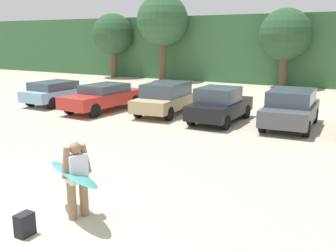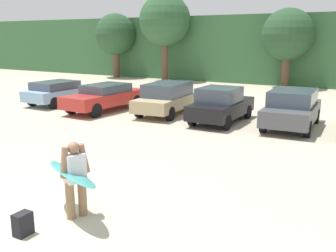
{
  "view_description": "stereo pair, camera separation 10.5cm",
  "coord_description": "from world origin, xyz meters",
  "px_view_note": "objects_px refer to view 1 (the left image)",
  "views": [
    {
      "loc": [
        6.37,
        -4.49,
        3.7
      ],
      "look_at": [
        0.65,
        5.63,
        1.02
      ],
      "focal_mm": 41.33,
      "sensor_mm": 36.0,
      "label": 1
    },
    {
      "loc": [
        6.46,
        -4.43,
        3.7
      ],
      "look_at": [
        0.65,
        5.63,
        1.02
      ],
      "focal_mm": 41.33,
      "sensor_mm": 36.0,
      "label": 2
    }
  ],
  "objects_px": {
    "parked_car_sky_blue": "(59,92)",
    "backpack_dropped": "(25,225)",
    "parked_car_black": "(220,105)",
    "parked_car_dark_gray": "(291,108)",
    "person_adult": "(77,175)",
    "parked_car_red": "(104,97)",
    "surfboard_teal": "(73,174)",
    "parked_car_tan": "(167,97)"
  },
  "relations": [
    {
      "from": "parked_car_red",
      "to": "person_adult",
      "type": "bearing_deg",
      "value": -141.3
    },
    {
      "from": "parked_car_red",
      "to": "backpack_dropped",
      "type": "distance_m",
      "value": 12.83
    },
    {
      "from": "backpack_dropped",
      "to": "surfboard_teal",
      "type": "bearing_deg",
      "value": 74.02
    },
    {
      "from": "person_adult",
      "to": "parked_car_sky_blue",
      "type": "bearing_deg",
      "value": -24.66
    },
    {
      "from": "parked_car_dark_gray",
      "to": "surfboard_teal",
      "type": "distance_m",
      "value": 10.91
    },
    {
      "from": "parked_car_tan",
      "to": "surfboard_teal",
      "type": "distance_m",
      "value": 11.49
    },
    {
      "from": "parked_car_dark_gray",
      "to": "parked_car_red",
      "type": "bearing_deg",
      "value": 92.4
    },
    {
      "from": "parked_car_tan",
      "to": "parked_car_black",
      "type": "relative_size",
      "value": 1.19
    },
    {
      "from": "parked_car_red",
      "to": "parked_car_black",
      "type": "distance_m",
      "value": 6.2
    },
    {
      "from": "parked_car_sky_blue",
      "to": "parked_car_dark_gray",
      "type": "xyz_separation_m",
      "value": [
        12.62,
        0.53,
        0.12
      ]
    },
    {
      "from": "person_adult",
      "to": "parked_car_black",
      "type": "bearing_deg",
      "value": -65.63
    },
    {
      "from": "parked_car_sky_blue",
      "to": "parked_car_black",
      "type": "xyz_separation_m",
      "value": [
        9.66,
        0.01,
        0.07
      ]
    },
    {
      "from": "parked_car_black",
      "to": "person_adult",
      "type": "relative_size",
      "value": 2.45
    },
    {
      "from": "parked_car_sky_blue",
      "to": "parked_car_black",
      "type": "bearing_deg",
      "value": -88.19
    },
    {
      "from": "parked_car_black",
      "to": "surfboard_teal",
      "type": "relative_size",
      "value": 1.96
    },
    {
      "from": "person_adult",
      "to": "backpack_dropped",
      "type": "distance_m",
      "value": 1.35
    },
    {
      "from": "parked_car_tan",
      "to": "backpack_dropped",
      "type": "height_order",
      "value": "parked_car_tan"
    },
    {
      "from": "backpack_dropped",
      "to": "person_adult",
      "type": "bearing_deg",
      "value": 72.34
    },
    {
      "from": "parked_car_red",
      "to": "parked_car_black",
      "type": "xyz_separation_m",
      "value": [
        6.19,
        0.38,
        0.05
      ]
    },
    {
      "from": "parked_car_tan",
      "to": "person_adult",
      "type": "height_order",
      "value": "person_adult"
    },
    {
      "from": "parked_car_black",
      "to": "parked_car_dark_gray",
      "type": "height_order",
      "value": "parked_car_dark_gray"
    },
    {
      "from": "backpack_dropped",
      "to": "parked_car_tan",
      "type": "bearing_deg",
      "value": 106.98
    },
    {
      "from": "parked_car_red",
      "to": "surfboard_teal",
      "type": "bearing_deg",
      "value": -141.63
    },
    {
      "from": "parked_car_black",
      "to": "surfboard_teal",
      "type": "distance_m",
      "value": 10.24
    },
    {
      "from": "parked_car_sky_blue",
      "to": "parked_car_tan",
      "type": "xyz_separation_m",
      "value": [
        6.65,
        0.61,
        0.09
      ]
    },
    {
      "from": "parked_car_tan",
      "to": "parked_car_red",
      "type": "bearing_deg",
      "value": 102.47
    },
    {
      "from": "parked_car_red",
      "to": "backpack_dropped",
      "type": "relative_size",
      "value": 10.61
    },
    {
      "from": "parked_car_dark_gray",
      "to": "backpack_dropped",
      "type": "bearing_deg",
      "value": 165.48
    },
    {
      "from": "surfboard_teal",
      "to": "person_adult",
      "type": "bearing_deg",
      "value": -110.0
    },
    {
      "from": "parked_car_red",
      "to": "parked_car_black",
      "type": "height_order",
      "value": "parked_car_black"
    },
    {
      "from": "parked_car_sky_blue",
      "to": "backpack_dropped",
      "type": "xyz_separation_m",
      "value": [
        10.26,
        -11.23,
        -0.49
      ]
    },
    {
      "from": "person_adult",
      "to": "surfboard_teal",
      "type": "relative_size",
      "value": 0.8
    },
    {
      "from": "parked_car_red",
      "to": "parked_car_dark_gray",
      "type": "distance_m",
      "value": 9.19
    },
    {
      "from": "parked_car_dark_gray",
      "to": "surfboard_teal",
      "type": "xyz_separation_m",
      "value": [
        -2.05,
        -10.72,
        0.13
      ]
    },
    {
      "from": "parked_car_black",
      "to": "surfboard_teal",
      "type": "xyz_separation_m",
      "value": [
        0.9,
        -10.2,
        0.18
      ]
    },
    {
      "from": "parked_car_tan",
      "to": "surfboard_teal",
      "type": "height_order",
      "value": "parked_car_tan"
    },
    {
      "from": "parked_car_sky_blue",
      "to": "parked_car_red",
      "type": "xyz_separation_m",
      "value": [
        3.47,
        -0.37,
        0.03
      ]
    },
    {
      "from": "parked_car_black",
      "to": "parked_car_dark_gray",
      "type": "relative_size",
      "value": 0.93
    },
    {
      "from": "parked_car_black",
      "to": "person_adult",
      "type": "xyz_separation_m",
      "value": [
        0.95,
        -10.15,
        0.14
      ]
    },
    {
      "from": "person_adult",
      "to": "parked_car_red",
      "type": "bearing_deg",
      "value": -34.81
    },
    {
      "from": "person_adult",
      "to": "backpack_dropped",
      "type": "height_order",
      "value": "person_adult"
    },
    {
      "from": "parked_car_black",
      "to": "backpack_dropped",
      "type": "height_order",
      "value": "parked_car_black"
    }
  ]
}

